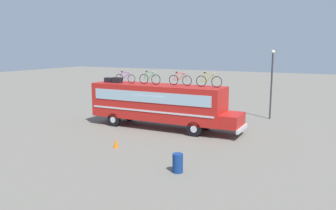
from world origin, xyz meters
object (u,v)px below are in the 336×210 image
object	(u,v)px
rooftop_bicycle_1	(125,78)
street_lamp	(272,80)
luggage_bag_1	(109,80)
bus	(160,103)
rooftop_bicycle_4	(209,81)
rooftop_bicycle_2	(150,79)
traffic_cone	(116,143)
luggage_bag_2	(117,80)
rooftop_bicycle_3	(180,80)
trash_bin	(178,163)

from	to	relation	value
rooftop_bicycle_1	street_lamp	xyz separation A→B (m)	(9.30, 6.90, -0.35)
luggage_bag_1	bus	bearing A→B (deg)	2.85
luggage_bag_1	rooftop_bicycle_4	world-z (taller)	rooftop_bicycle_4
rooftop_bicycle_2	rooftop_bicycle_4	xyz separation A→B (m)	(4.31, 0.33, 0.01)
luggage_bag_1	traffic_cone	bearing A→B (deg)	-50.70
traffic_cone	street_lamp	world-z (taller)	street_lamp
traffic_cone	bus	bearing A→B (deg)	90.51
rooftop_bicycle_4	street_lamp	world-z (taller)	street_lamp
luggage_bag_2	traffic_cone	world-z (taller)	luggage_bag_2
bus	street_lamp	distance (m)	9.49
bus	luggage_bag_1	bearing A→B (deg)	-177.15
rooftop_bicycle_4	luggage_bag_1	bearing A→B (deg)	-176.60
traffic_cone	luggage_bag_1	bearing A→B (deg)	129.30
rooftop_bicycle_2	rooftop_bicycle_3	bearing A→B (deg)	9.64
luggage_bag_2	bus	bearing A→B (deg)	3.74
luggage_bag_2	street_lamp	xyz separation A→B (m)	(9.94, 7.04, -0.19)
bus	trash_bin	size ratio (longest dim) A/B	12.52
rooftop_bicycle_2	bus	bearing A→B (deg)	6.04
rooftop_bicycle_3	rooftop_bicycle_1	bearing A→B (deg)	-174.84
rooftop_bicycle_2	traffic_cone	size ratio (longest dim) A/B	3.11
rooftop_bicycle_3	luggage_bag_2	bearing A→B (deg)	-173.95
luggage_bag_2	rooftop_bicycle_3	world-z (taller)	rooftop_bicycle_3
traffic_cone	street_lamp	bearing A→B (deg)	62.29
traffic_cone	trash_bin	bearing A→B (deg)	-21.46
rooftop_bicycle_2	rooftop_bicycle_3	xyz separation A→B (m)	(2.20, 0.37, -0.01)
rooftop_bicycle_1	traffic_cone	xyz separation A→B (m)	(2.87, -5.35, -3.20)
luggage_bag_2	rooftop_bicycle_2	size ratio (longest dim) A/B	0.42
street_lamp	rooftop_bicycle_1	bearing A→B (deg)	-143.42
bus	luggage_bag_2	size ratio (longest dim) A/B	15.62
rooftop_bicycle_3	traffic_cone	bearing A→B (deg)	-103.79
luggage_bag_2	rooftop_bicycle_2	distance (m)	2.73
luggage_bag_1	rooftop_bicycle_2	world-z (taller)	rooftop_bicycle_2
bus	rooftop_bicycle_2	distance (m)	1.84
rooftop_bicycle_4	rooftop_bicycle_2	bearing A→B (deg)	-175.61
rooftop_bicycle_1	street_lamp	bearing A→B (deg)	36.58
bus	trash_bin	bearing A→B (deg)	-56.37
bus	street_lamp	size ratio (longest dim) A/B	2.02
rooftop_bicycle_4	street_lamp	size ratio (longest dim) A/B	0.33
trash_bin	rooftop_bicycle_4	bearing A→B (deg)	99.81
luggage_bag_1	rooftop_bicycle_3	xyz separation A→B (m)	(5.68, 0.51, 0.21)
luggage_bag_2	rooftop_bicycle_1	xyz separation A→B (m)	(0.64, 0.14, 0.17)
luggage_bag_1	traffic_cone	xyz separation A→B (m)	(4.28, -5.23, -3.01)
luggage_bag_2	rooftop_bicycle_4	distance (m)	7.05
luggage_bag_2	rooftop_bicycle_2	world-z (taller)	rooftop_bicycle_2
rooftop_bicycle_2	trash_bin	distance (m)	9.68
rooftop_bicycle_4	trash_bin	distance (m)	8.29
traffic_cone	rooftop_bicycle_1	bearing A→B (deg)	118.19
rooftop_bicycle_1	rooftop_bicycle_2	bearing A→B (deg)	0.32
luggage_bag_2	traffic_cone	xyz separation A→B (m)	(3.51, -5.21, -3.04)
rooftop_bicycle_2	trash_bin	world-z (taller)	rooftop_bicycle_2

